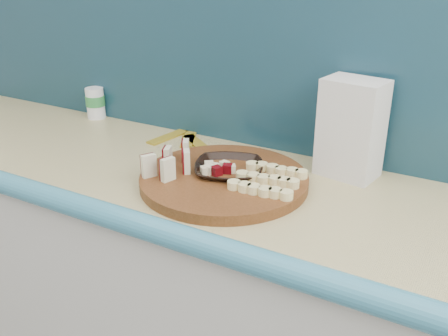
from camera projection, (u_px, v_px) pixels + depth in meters
kitchen_counter at (168, 294)px, 1.62m from camera, size 2.20×0.63×0.91m
backsplash at (211, 61)px, 1.56m from camera, size 2.20×0.02×0.50m
cutting_board at (224, 180)px, 1.32m from camera, size 0.48×0.48×0.03m
apple_wedges at (171, 161)px, 1.32m from camera, size 0.09×0.18×0.06m
apple_chunks at (215, 170)px, 1.31m from camera, size 0.07×0.07×0.02m
banana_slices at (268, 180)px, 1.26m from camera, size 0.18×0.18×0.02m
brown_bowl at (229, 171)px, 1.34m from camera, size 0.24×0.24×0.05m
flour_bag at (351, 129)px, 1.33m from camera, size 0.17×0.14×0.27m
canister at (95, 102)px, 1.82m from camera, size 0.07×0.07×0.11m
banana_peel at (185, 139)px, 1.63m from camera, size 0.23×0.20×0.01m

